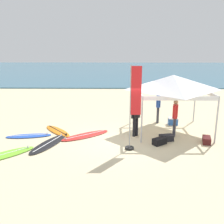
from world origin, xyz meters
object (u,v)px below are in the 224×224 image
gear_bag_by_pole (207,140)px  cooler_box (173,121)px  banner_flag (133,112)px  gear_bag_near_tent (160,141)px  person_blue (158,105)px  person_black (136,115)px  canopy_tent (173,83)px  person_red (175,115)px  surfboard_orange (58,131)px  gear_bag_on_sand (166,138)px  surfboard_blue (29,136)px  surfboard_black (49,144)px  surfboard_lime (3,155)px  surfboard_red (85,135)px

gear_bag_by_pole → cooler_box: 2.76m
banner_flag → gear_bag_near_tent: size_ratio=5.67×
person_blue → person_black: size_ratio=1.00×
canopy_tent → person_red: size_ratio=1.93×
surfboard_orange → gear_bag_on_sand: size_ratio=3.32×
person_blue → cooler_box: size_ratio=3.42×
surfboard_blue → banner_flag: 5.13m
surfboard_black → person_red: person_red is taller
gear_bag_by_pole → person_blue: bearing=118.6°
surfboard_lime → cooler_box: size_ratio=4.61×
surfboard_orange → person_black: bearing=-8.3°
person_black → surfboard_red: bearing=-178.3°
surfboard_black → person_blue: (5.14, 3.28, 0.95)m
person_blue → banner_flag: banner_flag is taller
surfboard_black → banner_flag: size_ratio=0.74×
surfboard_black → gear_bag_on_sand: 5.12m
canopy_tent → person_red: canopy_tent is taller
surfboard_black → person_blue: bearing=32.6°
banner_flag → surfboard_red: bearing=144.4°
surfboard_lime → surfboard_black: 1.89m
surfboard_orange → surfboard_blue: bearing=-148.7°
gear_bag_by_pole → surfboard_blue: bearing=175.0°
gear_bag_by_pole → gear_bag_on_sand: 1.70m
cooler_box → person_blue: bearing=152.1°
gear_bag_near_tent → gear_bag_by_pole: same height
surfboard_orange → person_black: person_black is taller
cooler_box → surfboard_lime: bearing=-150.9°
canopy_tent → surfboard_orange: 6.02m
banner_flag → gear_bag_by_pole: bearing=12.2°
surfboard_black → person_blue: person_blue is taller
surfboard_red → gear_bag_near_tent: bearing=-16.5°
surfboard_orange → gear_bag_on_sand: 5.20m
banner_flag → gear_bag_on_sand: 2.32m
canopy_tent → gear_bag_by_pole: bearing=-52.9°
canopy_tent → person_black: canopy_tent is taller
surfboard_black → cooler_box: 6.56m
surfboard_black → banner_flag: bearing=-7.0°
surfboard_lime → surfboard_red: 3.69m
canopy_tent → surfboard_red: size_ratio=1.39×
person_red → gear_bag_near_tent: person_red is taller
surfboard_red → cooler_box: cooler_box is taller
surfboard_orange → gear_bag_by_pole: 6.90m
surfboard_orange → person_red: size_ratio=1.16×
person_blue → surfboard_blue: bearing=-159.7°
person_blue → surfboard_lime: bearing=-145.7°
surfboard_orange → gear_bag_on_sand: (5.07, -1.16, 0.10)m
gear_bag_by_pole → gear_bag_near_tent: bearing=-174.9°
surfboard_lime → banner_flag: (4.99, 0.78, 1.54)m
surfboard_blue → gear_bag_near_tent: (5.88, -0.87, 0.10)m
banner_flag → gear_bag_near_tent: (1.19, 0.52, -1.43)m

